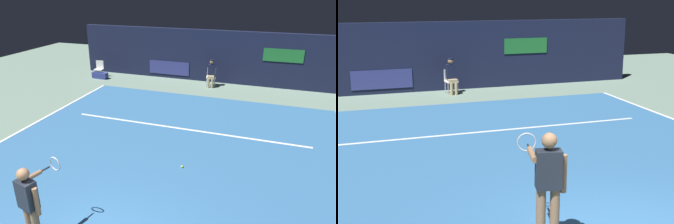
# 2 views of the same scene
# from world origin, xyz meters

# --- Properties ---
(ground_plane) EXTENTS (30.69, 30.69, 0.00)m
(ground_plane) POSITION_xyz_m (0.00, 4.53, 0.00)
(ground_plane) COLOR slate
(court_surface) EXTENTS (10.57, 11.06, 0.01)m
(court_surface) POSITION_xyz_m (0.00, 4.53, 0.01)
(court_surface) COLOR #336699
(court_surface) RESTS_ON ground
(line_service) EXTENTS (8.24, 0.10, 0.01)m
(line_service) POSITION_xyz_m (0.00, 6.46, 0.01)
(line_service) COLOR white
(line_service) RESTS_ON court_surface
(back_wall) EXTENTS (15.00, 0.33, 2.60)m
(back_wall) POSITION_xyz_m (-0.00, 12.60, 1.30)
(back_wall) COLOR #141933
(back_wall) RESTS_ON ground
(tennis_player) EXTENTS (0.51, 1.02, 1.73)m
(tennis_player) POSITION_xyz_m (-1.13, 0.52, 0.99)
(tennis_player) COLOR #8C6647
(tennis_player) RESTS_ON ground
(line_judge_on_chair) EXTENTS (0.49, 0.57, 1.32)m
(line_judge_on_chair) POSITION_xyz_m (-0.19, 11.70, 0.69)
(line_judge_on_chair) COLOR white
(line_judge_on_chair) RESTS_ON ground
(tennis_ball) EXTENTS (0.07, 0.07, 0.07)m
(tennis_ball) POSITION_xyz_m (0.66, 4.06, 0.05)
(tennis_ball) COLOR #CCE033
(tennis_ball) RESTS_ON court_surface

